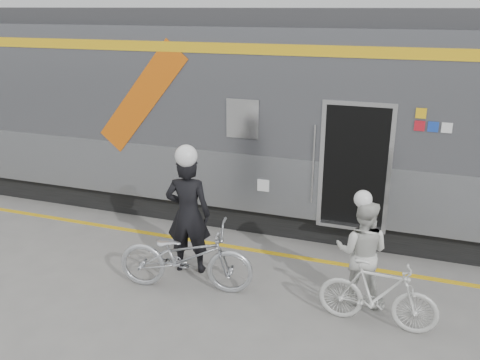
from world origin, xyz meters
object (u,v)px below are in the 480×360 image
at_px(man, 188,214).
at_px(bicycle_left, 186,256).
at_px(bicycle_right, 378,294).
at_px(woman, 362,252).

xyz_separation_m(man, bicycle_left, (0.20, -0.55, -0.44)).
height_order(man, bicycle_right, man).
height_order(bicycle_left, bicycle_right, bicycle_left).
xyz_separation_m(woman, bicycle_right, (0.30, -0.55, -0.31)).
relative_size(woman, bicycle_right, 0.99).
distance_m(bicycle_left, bicycle_right, 2.84).
bearing_deg(woman, bicycle_right, 120.97).
distance_m(bicycle_left, woman, 2.61).
height_order(man, bicycle_left, man).
bearing_deg(woman, bicycle_left, 14.32).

